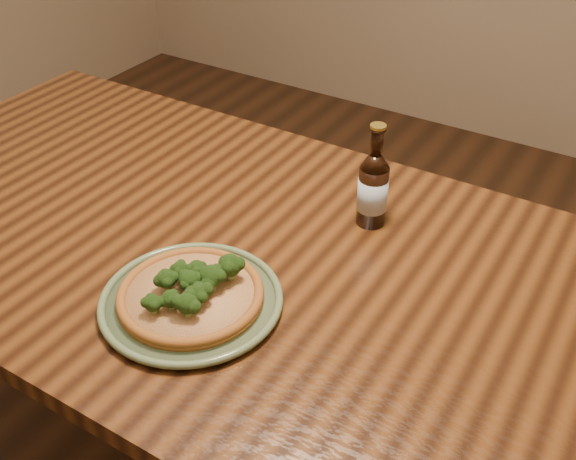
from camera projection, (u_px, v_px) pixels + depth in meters
The scene contains 4 objects.
table at pixel (194, 263), 1.40m from camera, with size 1.60×0.90×0.75m.
plate at pixel (191, 301), 1.16m from camera, with size 0.32×0.32×0.02m.
pizza at pixel (191, 293), 1.14m from camera, with size 0.25×0.25×0.07m.
beer_bottle at pixel (373, 188), 1.32m from camera, with size 0.06×0.06×0.22m.
Camera 1 is at (0.74, -0.73, 1.54)m, focal length 42.00 mm.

